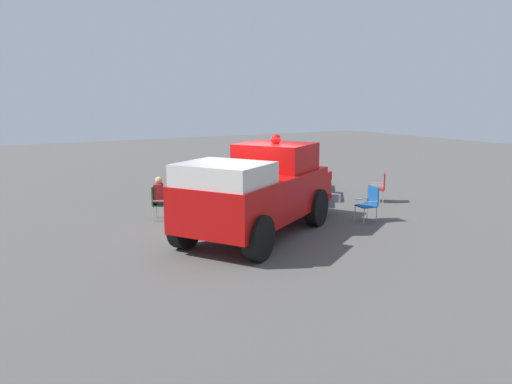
% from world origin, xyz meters
% --- Properties ---
extents(ground_plane, '(60.00, 60.00, 0.00)m').
position_xyz_m(ground_plane, '(0.00, 0.00, 0.00)').
color(ground_plane, '#514F4C').
extents(vintage_fire_truck, '(4.93, 6.22, 2.59)m').
position_xyz_m(vintage_fire_truck, '(-0.58, -0.08, 1.20)').
color(vintage_fire_truck, black).
rests_on(vintage_fire_truck, ground).
extents(classic_hot_rod, '(4.56, 4.18, 1.46)m').
position_xyz_m(classic_hot_rod, '(3.38, -3.68, 0.75)').
color(classic_hot_rod, black).
rests_on(classic_hot_rod, ground).
extents(lawn_chair_near_truck, '(0.67, 0.67, 1.02)m').
position_xyz_m(lawn_chair_near_truck, '(2.27, 1.72, 0.59)').
color(lawn_chair_near_truck, '#B7BABF').
rests_on(lawn_chair_near_truck, ground).
extents(lawn_chair_by_car, '(0.56, 0.55, 1.02)m').
position_xyz_m(lawn_chair_by_car, '(-1.02, -3.56, 0.59)').
color(lawn_chair_by_car, '#B7BABF').
rests_on(lawn_chair_by_car, ground).
extents(lawn_chair_spare, '(0.69, 0.69, 1.02)m').
position_xyz_m(lawn_chair_spare, '(0.78, -5.76, 0.59)').
color(lawn_chair_spare, '#B7BABF').
rests_on(lawn_chair_spare, ground).
extents(spectator_seated, '(0.59, 0.65, 1.29)m').
position_xyz_m(spectator_seated, '(2.20, 1.61, 0.70)').
color(spectator_seated, '#383842').
rests_on(spectator_seated, ground).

